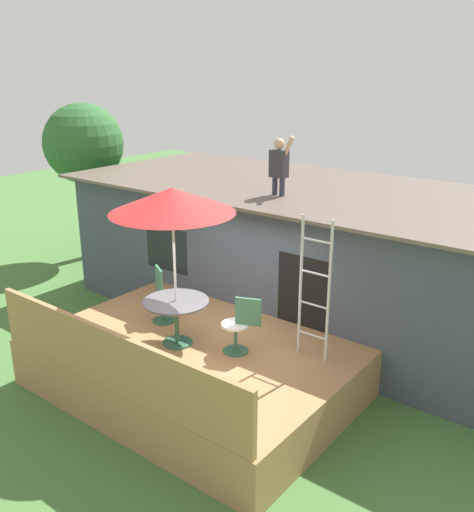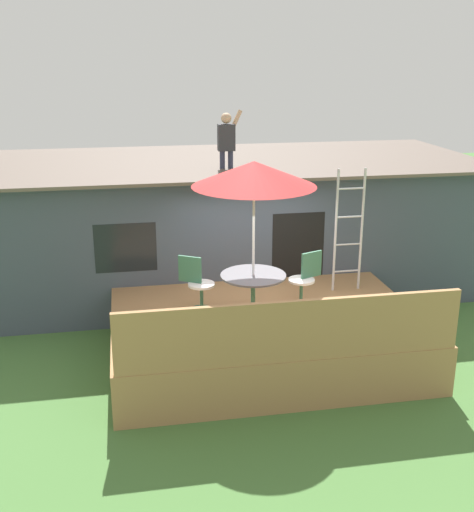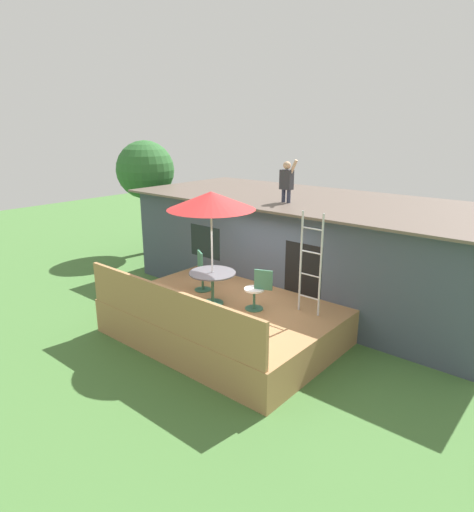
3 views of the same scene
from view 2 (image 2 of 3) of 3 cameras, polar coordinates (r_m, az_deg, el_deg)
The scene contains 10 objects.
ground_plane at distance 10.74m, azimuth 2.43°, elevation -9.07°, with size 40.00×40.00×0.00m, color #477538.
house at distance 13.56m, azimuth -0.84°, elevation 3.01°, with size 10.50×4.50×2.75m.
deck at distance 10.57m, azimuth 2.46°, elevation -7.14°, with size 4.96×3.55×0.80m, color #A87A4C.
deck_railing at distance 8.69m, azimuth 5.05°, elevation -6.80°, with size 4.86×0.08×0.90m, color #A87A4C.
patio_table at distance 9.97m, azimuth 1.47°, elevation -2.56°, with size 1.04×1.04×0.74m.
patio_umbrella at distance 9.50m, azimuth 1.56°, elevation 7.44°, with size 1.90×1.90×2.54m.
step_ladder at distance 11.21m, azimuth 10.08°, elevation 2.27°, with size 0.52×0.04×2.20m.
person_figure at distance 12.16m, azimuth -0.93°, elevation 10.77°, with size 0.47×0.20×1.11m.
patio_chair_left at distance 10.35m, azimuth -3.61°, elevation -2.56°, with size 0.57×0.44×0.92m.
patio_chair_right at distance 10.60m, azimuth 6.17°, elevation -2.14°, with size 0.60×0.44×0.92m.
Camera 2 is at (-2.16, -9.32, 4.89)m, focal length 44.18 mm.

